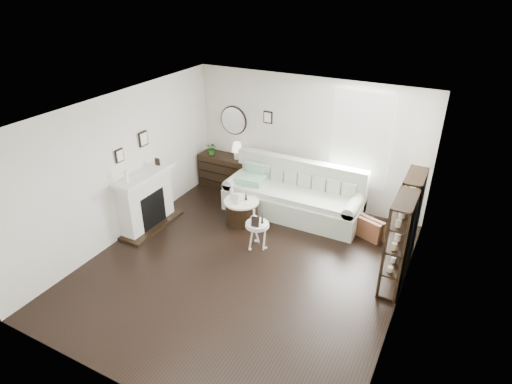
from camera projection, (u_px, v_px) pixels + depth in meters
The scene contains 18 objects.
room at pixel (342, 137), 8.41m from camera, with size 5.50×5.50×5.50m.
fireplace at pixel (146, 202), 8.26m from camera, with size 0.50×1.40×1.84m.
shelf_unit_far at pixel (408, 217), 7.22m from camera, with size 0.30×0.80×1.60m.
shelf_unit_near at pixel (398, 244), 6.51m from camera, with size 0.30×0.80×1.60m.
sofa at pixel (294, 197), 8.79m from camera, with size 2.81×0.97×1.09m.
quilt at pixel (251, 179), 8.93m from camera, with size 0.55×0.45×0.14m, color #268E71.
suitcase at pixel (368, 228), 8.04m from camera, with size 0.60×0.20×0.40m, color brown.
dresser at pixel (225, 171), 9.85m from camera, with size 1.16×0.50×0.77m.
table_lamp at pixel (237, 151), 9.44m from camera, with size 0.24×0.24×0.38m, color #EDE3C7, non-canonical shape.
potted_plant at pixel (212, 148), 9.68m from camera, with size 0.27×0.23×0.30m, color #1D5217.
drum_table at pixel (242, 211), 8.52m from camera, with size 0.70×0.70×0.48m.
pedestal_table at pixel (257, 225), 7.62m from camera, with size 0.43×0.43×0.52m.
eiffel_drum at pixel (246, 196), 8.37m from camera, with size 0.12×0.12×0.21m, color black, non-canonical shape.
bottle_drum at pixel (232, 193), 8.35m from camera, with size 0.07×0.07×0.31m, color silver.
card_frame_drum at pixel (235, 199), 8.25m from camera, with size 0.14×0.01×0.19m, color silver.
eiffel_ped at pixel (262, 219), 7.54m from camera, with size 0.11×0.11×0.19m, color black, non-canonical shape.
flask_ped at pixel (254, 216), 7.58m from camera, with size 0.14×0.14×0.25m, color silver, non-canonical shape.
card_frame_ped at pixel (255, 222), 7.46m from camera, with size 0.14×0.01×0.19m, color black.
Camera 1 is at (2.90, -5.14, 4.52)m, focal length 30.00 mm.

